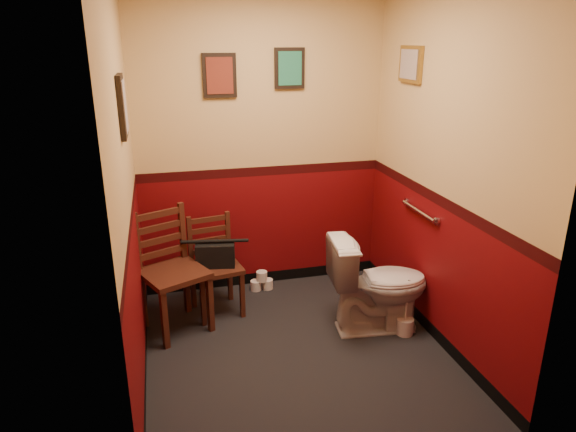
% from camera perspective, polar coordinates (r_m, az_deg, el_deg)
% --- Properties ---
extents(floor, '(2.20, 2.40, 0.00)m').
position_cam_1_polar(floor, '(4.02, 0.91, -14.76)').
color(floor, black).
rests_on(floor, ground).
extents(wall_back, '(2.20, 0.00, 2.70)m').
position_cam_1_polar(wall_back, '(4.59, -2.95, 7.92)').
color(wall_back, '#5F070A').
rests_on(wall_back, ground).
extents(wall_front, '(2.20, 0.00, 2.70)m').
position_cam_1_polar(wall_front, '(2.38, 8.65, -3.14)').
color(wall_front, '#5F070A').
rests_on(wall_front, ground).
extents(wall_left, '(0.00, 2.40, 2.70)m').
position_cam_1_polar(wall_left, '(3.35, -17.49, 2.78)').
color(wall_left, '#5F070A').
rests_on(wall_left, ground).
extents(wall_right, '(0.00, 2.40, 2.70)m').
position_cam_1_polar(wall_right, '(3.88, 16.95, 5.02)').
color(wall_right, '#5F070A').
rests_on(wall_right, ground).
extents(grab_bar, '(0.05, 0.56, 0.06)m').
position_cam_1_polar(grab_bar, '(4.18, 14.34, 0.54)').
color(grab_bar, silver).
rests_on(grab_bar, wall_right).
extents(framed_print_back_a, '(0.28, 0.04, 0.36)m').
position_cam_1_polar(framed_print_back_a, '(4.44, -7.62, 15.21)').
color(framed_print_back_a, black).
rests_on(framed_print_back_a, wall_back).
extents(framed_print_back_b, '(0.26, 0.04, 0.34)m').
position_cam_1_polar(framed_print_back_b, '(4.55, 0.18, 16.09)').
color(framed_print_back_b, black).
rests_on(framed_print_back_b, wall_back).
extents(framed_print_left, '(0.04, 0.30, 0.38)m').
position_cam_1_polar(framed_print_left, '(3.35, -17.92, 11.51)').
color(framed_print_left, black).
rests_on(framed_print_left, wall_left).
extents(framed_print_right, '(0.04, 0.34, 0.28)m').
position_cam_1_polar(framed_print_right, '(4.30, 13.45, 16.08)').
color(framed_print_right, olive).
rests_on(framed_print_right, wall_right).
extents(toilet, '(0.83, 0.52, 0.78)m').
position_cam_1_polar(toilet, '(4.18, 9.98, -7.51)').
color(toilet, white).
rests_on(toilet, floor).
extents(toilet_brush, '(0.13, 0.13, 0.48)m').
position_cam_1_polar(toilet_brush, '(4.29, 12.86, -11.73)').
color(toilet_brush, silver).
rests_on(toilet_brush, floor).
extents(chair_left, '(0.61, 0.61, 0.99)m').
position_cam_1_polar(chair_left, '(4.19, -12.83, -6.02)').
color(chair_left, '#401D13').
rests_on(chair_left, floor).
extents(chair_right, '(0.45, 0.45, 0.84)m').
position_cam_1_polar(chair_right, '(4.41, -8.13, -5.47)').
color(chair_right, '#401D13').
rests_on(chair_right, floor).
extents(handbag, '(0.34, 0.21, 0.23)m').
position_cam_1_polar(handbag, '(4.33, -8.07, -4.22)').
color(handbag, black).
rests_on(handbag, chair_right).
extents(tp_stack, '(0.21, 0.11, 0.19)m').
position_cam_1_polar(tp_stack, '(4.86, -2.93, -7.32)').
color(tp_stack, silver).
rests_on(tp_stack, floor).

